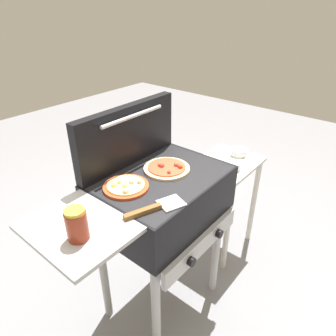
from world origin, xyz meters
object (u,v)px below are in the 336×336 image
object	(u,v)px
pizza_cheese	(126,186)
prep_table	(224,187)
topping_bowl_far	(233,166)
grill	(161,202)
pizza_pepperoni	(167,168)
sauce_jar	(77,224)
topping_bowl_near	(239,152)
spatula	(155,208)

from	to	relation	value
pizza_cheese	prep_table	world-z (taller)	pizza_cheese
topping_bowl_far	grill	bearing A→B (deg)	173.22
grill	pizza_cheese	distance (m)	0.24
pizza_pepperoni	sauce_jar	distance (m)	0.58
prep_table	topping_bowl_near	size ratio (longest dim) A/B	6.26
prep_table	topping_bowl_far	bearing A→B (deg)	-130.39
grill	pizza_pepperoni	xyz separation A→B (m)	(0.08, 0.02, 0.15)
grill	topping_bowl_far	xyz separation A→B (m)	(0.61, -0.07, -0.03)
prep_table	pizza_pepperoni	bearing A→B (deg)	178.44
topping_bowl_near	pizza_cheese	bearing A→B (deg)	176.35
pizza_cheese	topping_bowl_near	bearing A→B (deg)	-3.65
pizza_cheese	sauce_jar	size ratio (longest dim) A/B	1.66
pizza_cheese	topping_bowl_far	world-z (taller)	pizza_cheese
topping_bowl_far	pizza_cheese	bearing A→B (deg)	170.68
topping_bowl_near	topping_bowl_far	size ratio (longest dim) A/B	1.11
topping_bowl_near	topping_bowl_far	distance (m)	0.21
grill	topping_bowl_near	bearing A→B (deg)	-0.50
grill	topping_bowl_far	world-z (taller)	grill
prep_table	topping_bowl_near	world-z (taller)	topping_bowl_near
sauce_jar	spatula	world-z (taller)	sauce_jar
pizza_cheese	topping_bowl_far	bearing A→B (deg)	-9.32
sauce_jar	prep_table	size ratio (longest dim) A/B	0.18
grill	sauce_jar	size ratio (longest dim) A/B	7.72
pizza_cheese	sauce_jar	distance (m)	0.35
pizza_pepperoni	topping_bowl_near	distance (m)	0.75
sauce_jar	topping_bowl_near	world-z (taller)	sauce_jar
pizza_cheese	topping_bowl_far	xyz separation A→B (m)	(0.78, -0.13, -0.18)
pizza_cheese	prep_table	distance (m)	0.94
spatula	prep_table	bearing A→B (deg)	9.92
pizza_cheese	sauce_jar	xyz separation A→B (m)	(-0.33, -0.11, 0.05)
grill	prep_table	xyz separation A→B (m)	(0.67, 0.00, -0.25)
grill	prep_table	size ratio (longest dim) A/B	1.36
pizza_pepperoni	topping_bowl_far	world-z (taller)	pizza_pepperoni
pizza_pepperoni	pizza_cheese	bearing A→B (deg)	171.96
grill	prep_table	world-z (taller)	grill
spatula	topping_bowl_near	xyz separation A→B (m)	(1.01, 0.14, -0.18)
prep_table	sauce_jar	bearing A→B (deg)	-177.20
pizza_pepperoni	topping_bowl_far	bearing A→B (deg)	-9.90
pizza_pepperoni	grill	bearing A→B (deg)	-164.68
grill	topping_bowl_near	distance (m)	0.81
grill	sauce_jar	bearing A→B (deg)	-173.96
pizza_pepperoni	topping_bowl_near	world-z (taller)	pizza_pepperoni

